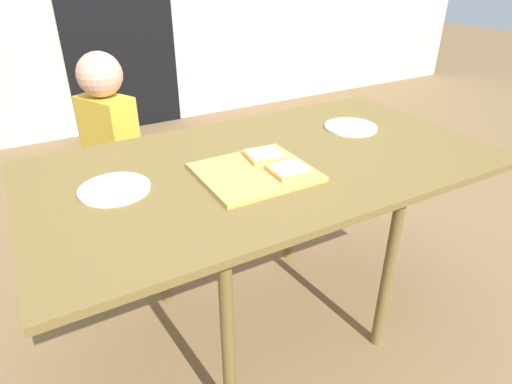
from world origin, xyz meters
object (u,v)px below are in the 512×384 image
Objects in this scene: plate_white_left at (114,189)px; plate_white_right at (351,127)px; dining_table at (267,176)px; cutting_board at (255,172)px; pizza_slice_far_right at (264,155)px; pizza_slice_near_right at (289,169)px; child_left at (112,146)px.

plate_white_right is at bearing 3.64° from plate_white_left.
cutting_board is at bearing -141.07° from dining_table.
plate_white_left is at bearing -176.36° from plate_white_right.
cutting_board is 1.65× the size of plate_white_right.
pizza_slice_far_right reaches higher than dining_table.
dining_table is 4.54× the size of cutting_board.
plate_white_left is (-0.97, -0.06, 0.00)m from plate_white_right.
pizza_slice_near_right is 0.54m from plate_white_left.
child_left reaches higher than pizza_slice_near_right.
pizza_slice_near_right reaches higher than dining_table.
pizza_slice_far_right reaches higher than cutting_board.
pizza_slice_near_right is at bearing -19.37° from plate_white_left.
pizza_slice_far_right reaches higher than plate_white_left.
plate_white_right is at bearing 27.80° from pizza_slice_near_right.
cutting_board reaches higher than plate_white_left.
dining_table is 0.13m from cutting_board.
pizza_slice_far_right is 0.84m from child_left.
pizza_slice_far_right is 1.08× the size of pizza_slice_near_right.
pizza_slice_near_right is 0.58× the size of plate_white_left.
plate_white_right is (0.47, 0.10, -0.02)m from pizza_slice_far_right.
cutting_board is 0.44m from plate_white_left.
pizza_slice_far_right is at bearing -167.51° from plate_white_right.
plate_white_left is (-0.51, 0.04, 0.06)m from dining_table.
dining_table is at bearing -4.80° from plate_white_left.
child_left reaches higher than plate_white_left.
pizza_slice_near_right is at bearing -152.20° from plate_white_right.
pizza_slice_near_right is 0.97m from child_left.
plate_white_left is (-0.42, 0.11, -0.00)m from cutting_board.
plate_white_right is 0.97m from plate_white_left.
plate_white_left is at bearing 175.14° from pizza_slice_far_right.
pizza_slice_far_right is 0.63× the size of plate_white_right.
plate_white_left is at bearing 175.20° from dining_table.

